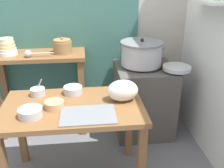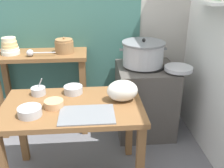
# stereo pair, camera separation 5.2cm
# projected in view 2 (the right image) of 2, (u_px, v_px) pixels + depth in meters

# --- Properties ---
(wall_back) EXTENTS (4.40, 0.12, 2.60)m
(wall_back) POSITION_uv_depth(u_px,v_px,m) (74.00, 9.00, 2.78)
(wall_back) COLOR #B2ADA3
(wall_back) RESTS_ON ground
(prep_table) EXTENTS (1.10, 0.66, 0.72)m
(prep_table) POSITION_uv_depth(u_px,v_px,m) (73.00, 117.00, 2.07)
(prep_table) COLOR brown
(prep_table) RESTS_ON ground
(back_shelf_table) EXTENTS (0.96, 0.40, 0.90)m
(back_shelf_table) POSITION_uv_depth(u_px,v_px,m) (42.00, 73.00, 2.76)
(back_shelf_table) COLOR brown
(back_shelf_table) RESTS_ON ground
(stove_block) EXTENTS (0.60, 0.61, 0.78)m
(stove_block) POSITION_uv_depth(u_px,v_px,m) (145.00, 99.00, 2.85)
(stove_block) COLOR #4C4742
(stove_block) RESTS_ON ground
(steamer_pot) EXTENTS (0.49, 0.44, 0.28)m
(steamer_pot) POSITION_uv_depth(u_px,v_px,m) (143.00, 53.00, 2.65)
(steamer_pot) COLOR #B7BABF
(steamer_pot) RESTS_ON stove_block
(clay_pot) EXTENTS (0.19, 0.19, 0.16)m
(clay_pot) POSITION_uv_depth(u_px,v_px,m) (64.00, 46.00, 2.67)
(clay_pot) COLOR olive
(clay_pot) RESTS_ON back_shelf_table
(bowl_stack_enamel) EXTENTS (0.18, 0.18, 0.17)m
(bowl_stack_enamel) POSITION_uv_depth(u_px,v_px,m) (10.00, 47.00, 2.62)
(bowl_stack_enamel) COLOR silver
(bowl_stack_enamel) RESTS_ON back_shelf_table
(ladle) EXTENTS (0.28, 0.07, 0.07)m
(ladle) POSITION_uv_depth(u_px,v_px,m) (31.00, 53.00, 2.56)
(ladle) COLOR #B7BABF
(ladle) RESTS_ON back_shelf_table
(serving_tray) EXTENTS (0.40, 0.28, 0.01)m
(serving_tray) POSITION_uv_depth(u_px,v_px,m) (87.00, 115.00, 1.87)
(serving_tray) COLOR slate
(serving_tray) RESTS_ON prep_table
(plastic_bag) EXTENTS (0.25, 0.16, 0.18)m
(plastic_bag) POSITION_uv_depth(u_px,v_px,m) (122.00, 91.00, 2.05)
(plastic_bag) COLOR silver
(plastic_bag) RESTS_ON prep_table
(wide_pan) EXTENTS (0.28, 0.28, 0.04)m
(wide_pan) POSITION_uv_depth(u_px,v_px,m) (178.00, 68.00, 2.55)
(wide_pan) COLOR #B7BABF
(wide_pan) RESTS_ON stove_block
(prep_bowl_0) EXTENTS (0.15, 0.15, 0.06)m
(prep_bowl_0) POSITION_uv_depth(u_px,v_px,m) (54.00, 104.00, 1.97)
(prep_bowl_0) COLOR tan
(prep_bowl_0) RESTS_ON prep_table
(prep_bowl_1) EXTENTS (0.17, 0.17, 0.06)m
(prep_bowl_1) POSITION_uv_depth(u_px,v_px,m) (30.00, 111.00, 1.86)
(prep_bowl_1) COLOR #B7BABF
(prep_bowl_1) RESTS_ON prep_table
(prep_bowl_2) EXTENTS (0.16, 0.16, 0.06)m
(prep_bowl_2) POSITION_uv_depth(u_px,v_px,m) (73.00, 89.00, 2.20)
(prep_bowl_2) COLOR #B7BABF
(prep_bowl_2) RESTS_ON prep_table
(prep_bowl_3) EXTENTS (0.10, 0.10, 0.06)m
(prep_bowl_3) POSITION_uv_depth(u_px,v_px,m) (123.00, 86.00, 2.26)
(prep_bowl_3) COLOR tan
(prep_bowl_3) RESTS_ON prep_table
(prep_bowl_4) EXTENTS (0.12, 0.12, 0.14)m
(prep_bowl_4) POSITION_uv_depth(u_px,v_px,m) (38.00, 91.00, 2.18)
(prep_bowl_4) COLOR #B7BABF
(prep_bowl_4) RESTS_ON prep_table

